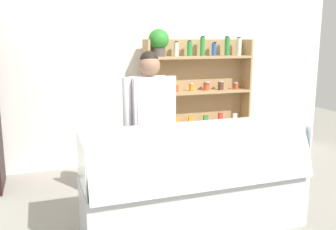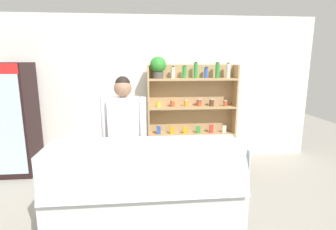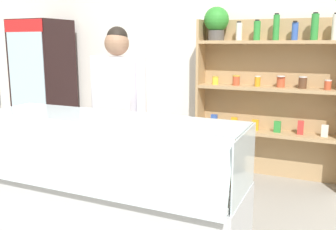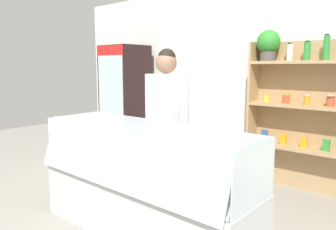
{
  "view_description": "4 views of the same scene",
  "coord_description": "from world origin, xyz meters",
  "views": [
    {
      "loc": [
        -1.21,
        -3.12,
        1.81
      ],
      "look_at": [
        0.08,
        0.57,
        1.03
      ],
      "focal_mm": 40.0,
      "sensor_mm": 36.0,
      "label": 1
    },
    {
      "loc": [
        0.15,
        -2.73,
        1.9
      ],
      "look_at": [
        0.48,
        0.73,
        1.17
      ],
      "focal_mm": 28.0,
      "sensor_mm": 36.0,
      "label": 2
    },
    {
      "loc": [
        1.72,
        -2.33,
        1.56
      ],
      "look_at": [
        0.47,
        0.44,
        0.97
      ],
      "focal_mm": 40.0,
      "sensor_mm": 36.0,
      "label": 3
    },
    {
      "loc": [
        2.16,
        -2.0,
        1.51
      ],
      "look_at": [
        -0.16,
        0.69,
        0.99
      ],
      "focal_mm": 35.0,
      "sensor_mm": 36.0,
      "label": 4
    }
  ],
  "objects": [
    {
      "name": "ground_plane",
      "position": [
        0.0,
        0.0,
        0.0
      ],
      "size": [
        12.0,
        12.0,
        0.0
      ],
      "primitive_type": "plane",
      "color": "gray"
    },
    {
      "name": "deli_display_case",
      "position": [
        0.15,
        -0.01,
        0.31
      ],
      "size": [
        2.14,
        0.72,
        1.01
      ],
      "color": "silver",
      "rests_on": "ground"
    },
    {
      "name": "shop_clerk",
      "position": [
        -0.11,
        0.6,
        1.01
      ],
      "size": [
        0.58,
        0.25,
        1.7
      ],
      "color": "#2D2D38",
      "rests_on": "ground"
    },
    {
      "name": "shelving_unit",
      "position": [
        0.95,
        1.96,
        1.12
      ],
      "size": [
        1.62,
        0.29,
        1.96
      ],
      "color": "tan",
      "rests_on": "ground"
    },
    {
      "name": "drinks_fridge",
      "position": [
        -2.03,
        1.73,
        0.93
      ],
      "size": [
        0.68,
        0.63,
        1.87
      ],
      "color": "black",
      "rests_on": "ground"
    },
    {
      "name": "back_wall",
      "position": [
        0.0,
        2.23,
        1.35
      ],
      "size": [
        6.8,
        0.1,
        2.7
      ],
      "primitive_type": "cube",
      "color": "white",
      "rests_on": "ground"
    }
  ]
}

